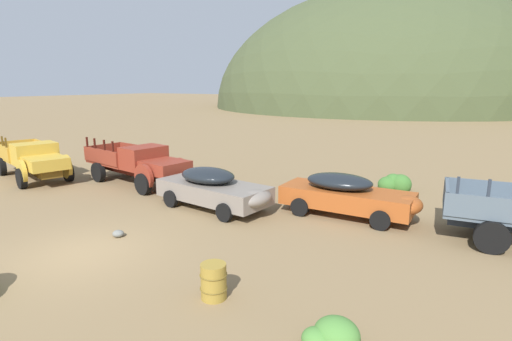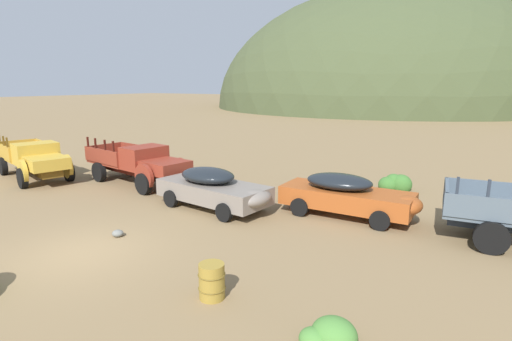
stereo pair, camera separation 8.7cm
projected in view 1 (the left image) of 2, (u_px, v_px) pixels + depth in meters
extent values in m
plane|color=olive|center=(81.00, 254.00, 11.58)|extent=(300.00, 300.00, 0.00)
ellipsoid|color=#424C2D|center=(383.00, 106.00, 87.99)|extent=(71.17, 74.45, 48.29)
cube|color=brown|center=(33.00, 166.00, 20.80)|extent=(6.05, 2.52, 0.36)
cube|color=gold|center=(46.00, 163.00, 19.13)|extent=(2.28, 2.12, 0.55)
cube|color=#B7B2A8|center=(52.00, 166.00, 18.50)|extent=(0.38, 1.13, 0.44)
cylinder|color=gold|center=(22.00, 172.00, 18.72)|extent=(1.20, 0.49, 1.20)
cylinder|color=gold|center=(66.00, 167.00, 20.05)|extent=(1.20, 0.49, 1.20)
cube|color=gold|center=(35.00, 153.00, 20.25)|extent=(1.86, 2.23, 1.05)
cube|color=black|center=(38.00, 151.00, 19.76)|extent=(0.48, 1.59, 0.59)
cube|color=#B5882D|center=(24.00, 157.00, 21.92)|extent=(3.47, 2.75, 0.12)
cube|color=#B5882D|center=(2.00, 152.00, 21.16)|extent=(2.96, 0.91, 0.70)
cube|color=#B5882D|center=(43.00, 147.00, 22.51)|extent=(2.96, 0.91, 0.70)
cube|color=#B5882D|center=(16.00, 146.00, 22.87)|extent=(0.63, 1.96, 0.70)
cube|color=brown|center=(2.00, 141.00, 20.71)|extent=(0.10, 0.10, 0.50)
cube|color=brown|center=(6.00, 143.00, 20.17)|extent=(0.10, 0.10, 0.50)
cylinder|color=black|center=(21.00, 178.00, 18.74)|extent=(1.00, 0.53, 0.96)
cylinder|color=black|center=(68.00, 172.00, 20.15)|extent=(1.00, 0.53, 0.96)
cylinder|color=black|center=(2.00, 166.00, 21.48)|extent=(1.00, 0.53, 0.96)
cylinder|color=black|center=(44.00, 161.00, 22.89)|extent=(1.00, 0.53, 0.96)
cube|color=#42140D|center=(138.00, 170.00, 19.65)|extent=(5.96, 1.82, 0.36)
cube|color=maroon|center=(165.00, 167.00, 18.20)|extent=(2.09, 1.94, 0.55)
cube|color=#B7B2A8|center=(178.00, 170.00, 17.67)|extent=(0.25, 1.15, 0.44)
cylinder|color=maroon|center=(144.00, 178.00, 17.68)|extent=(1.21, 0.36, 1.20)
cylinder|color=maroon|center=(179.00, 170.00, 19.18)|extent=(1.21, 0.36, 1.20)
cube|color=maroon|center=(144.00, 157.00, 19.16)|extent=(1.64, 2.11, 1.05)
cube|color=black|center=(151.00, 154.00, 18.73)|extent=(0.30, 1.62, 0.59)
cube|color=maroon|center=(119.00, 161.00, 20.61)|extent=(3.24, 2.44, 0.12)
cube|color=maroon|center=(100.00, 156.00, 19.77)|extent=(2.96, 0.55, 0.70)
cube|color=maroon|center=(136.00, 151.00, 21.28)|extent=(2.96, 0.55, 0.70)
cube|color=maroon|center=(104.00, 151.00, 21.41)|extent=(0.40, 2.01, 0.70)
cube|color=#42140D|center=(87.00, 142.00, 20.38)|extent=(0.09, 0.09, 0.50)
cube|color=#42140D|center=(95.00, 143.00, 19.92)|extent=(0.09, 0.09, 0.50)
cube|color=#42140D|center=(104.00, 145.00, 19.36)|extent=(0.09, 0.09, 0.50)
cube|color=#42140D|center=(113.00, 147.00, 18.90)|extent=(0.09, 0.09, 0.50)
cylinder|color=black|center=(143.00, 184.00, 17.70)|extent=(0.99, 0.42, 0.96)
cylinder|color=black|center=(180.00, 176.00, 19.28)|extent=(0.99, 0.42, 0.96)
cylinder|color=black|center=(98.00, 172.00, 20.07)|extent=(0.99, 0.42, 0.96)
cylinder|color=black|center=(135.00, 166.00, 21.64)|extent=(0.99, 0.42, 0.96)
cube|color=slate|center=(213.00, 191.00, 15.75)|extent=(4.78, 2.39, 0.68)
ellipsoid|color=black|center=(208.00, 175.00, 15.79)|extent=(2.56, 1.92, 0.57)
ellipsoid|color=slate|center=(255.00, 198.00, 14.51)|extent=(1.17, 1.61, 0.61)
cylinder|color=black|center=(224.00, 212.00, 14.24)|extent=(0.70, 0.28, 0.68)
cylinder|color=black|center=(257.00, 200.00, 15.71)|extent=(0.70, 0.28, 0.68)
cylinder|color=black|center=(171.00, 199.00, 15.94)|extent=(0.70, 0.28, 0.68)
cylinder|color=black|center=(205.00, 189.00, 17.40)|extent=(0.70, 0.28, 0.68)
cube|color=#A34C1E|center=(346.00, 198.00, 14.79)|extent=(4.75, 1.77, 0.68)
ellipsoid|color=black|center=(339.00, 181.00, 14.81)|extent=(2.48, 1.54, 0.57)
ellipsoid|color=#A34C1E|center=(407.00, 205.00, 13.73)|extent=(1.06, 1.38, 0.61)
cylinder|color=black|center=(380.00, 220.00, 13.42)|extent=(0.68, 0.21, 0.68)
cylinder|color=black|center=(392.00, 207.00, 14.86)|extent=(0.68, 0.21, 0.68)
cylinder|color=black|center=(300.00, 207.00, 14.87)|extent=(0.68, 0.21, 0.68)
cylinder|color=black|center=(317.00, 196.00, 16.31)|extent=(0.68, 0.21, 0.68)
cube|color=#4D5B67|center=(499.00, 213.00, 12.37)|extent=(3.39, 2.53, 0.12)
cube|color=#4D5B67|center=(506.00, 210.00, 11.31)|extent=(3.15, 0.47, 0.70)
cube|color=#4D5B67|center=(497.00, 192.00, 13.26)|extent=(3.15, 0.47, 0.70)
cube|color=#4D5B67|center=(446.00, 195.00, 12.90)|extent=(0.35, 2.18, 0.70)
cube|color=#262D39|center=(458.00, 185.00, 11.70)|extent=(0.09, 0.09, 0.50)
cube|color=#262D39|center=(489.00, 188.00, 11.38)|extent=(0.09, 0.09, 0.50)
cylinder|color=black|center=(492.00, 237.00, 11.55)|extent=(0.99, 0.39, 0.96)
cylinder|color=black|center=(484.00, 214.00, 13.58)|extent=(0.99, 0.39, 0.96)
cylinder|color=olive|center=(214.00, 281.00, 9.12)|extent=(0.59, 0.59, 0.83)
torus|color=brown|center=(213.00, 274.00, 9.09)|extent=(0.63, 0.63, 0.03)
torus|color=brown|center=(214.00, 288.00, 9.16)|extent=(0.63, 0.63, 0.03)
ellipsoid|color=#4C8438|center=(337.00, 334.00, 7.58)|extent=(0.89, 0.80, 0.64)
ellipsoid|color=#4C8438|center=(317.00, 339.00, 7.52)|extent=(0.60, 0.54, 0.44)
ellipsoid|color=#4C8438|center=(161.00, 171.00, 22.05)|extent=(0.49, 0.44, 0.40)
ellipsoid|color=#4C8438|center=(159.00, 171.00, 22.12)|extent=(0.54, 0.48, 0.40)
ellipsoid|color=#4C8438|center=(161.00, 172.00, 21.93)|extent=(0.55, 0.50, 0.39)
ellipsoid|color=#3D702D|center=(400.00, 184.00, 18.58)|extent=(0.99, 0.89, 0.93)
ellipsoid|color=#3D702D|center=(388.00, 185.00, 18.71)|extent=(0.92, 0.83, 0.76)
ellipsoid|color=#3D702D|center=(393.00, 183.00, 18.73)|extent=(0.86, 0.78, 0.93)
ellipsoid|color=slate|center=(118.00, 234.00, 12.87)|extent=(0.37, 0.34, 0.22)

